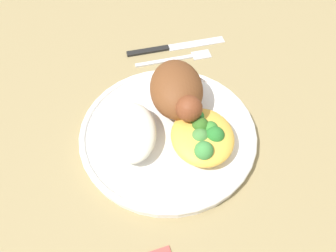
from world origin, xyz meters
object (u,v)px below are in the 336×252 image
(fork, at_px, (178,58))
(roasted_chicken, at_px, (177,90))
(plate, at_px, (168,134))
(mac_cheese_with_broccoli, at_px, (203,135))
(rice_pile, at_px, (132,132))
(knife, at_px, (168,47))

(fork, bearing_deg, roasted_chicken, -7.53)
(plate, height_order, mac_cheese_with_broccoli, mac_cheese_with_broccoli)
(mac_cheese_with_broccoli, bearing_deg, rice_pile, -99.23)
(roasted_chicken, distance_m, knife, 0.17)
(rice_pile, bearing_deg, knife, 161.55)
(mac_cheese_with_broccoli, distance_m, knife, 0.24)
(rice_pile, bearing_deg, roasted_chicken, 129.08)
(mac_cheese_with_broccoli, relative_size, knife, 0.54)
(roasted_chicken, relative_size, fork, 0.85)
(knife, bearing_deg, mac_cheese_with_broccoli, 6.66)
(rice_pile, height_order, mac_cheese_with_broccoli, mac_cheese_with_broccoli)
(plate, relative_size, roasted_chicken, 2.21)
(rice_pile, relative_size, fork, 0.75)
(rice_pile, xyz_separation_m, knife, (-0.22, 0.07, -0.03))
(fork, xyz_separation_m, knife, (-0.03, -0.02, 0.00))
(fork, bearing_deg, rice_pile, -25.39)
(mac_cheese_with_broccoli, bearing_deg, fork, -176.79)
(fork, distance_m, knife, 0.04)
(fork, bearing_deg, knife, -152.95)
(plate, xyz_separation_m, knife, (-0.21, 0.02, -0.01))
(fork, relative_size, knife, 0.75)
(roasted_chicken, distance_m, rice_pile, 0.09)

